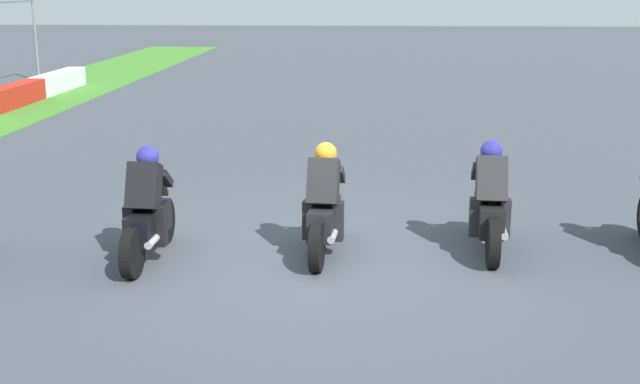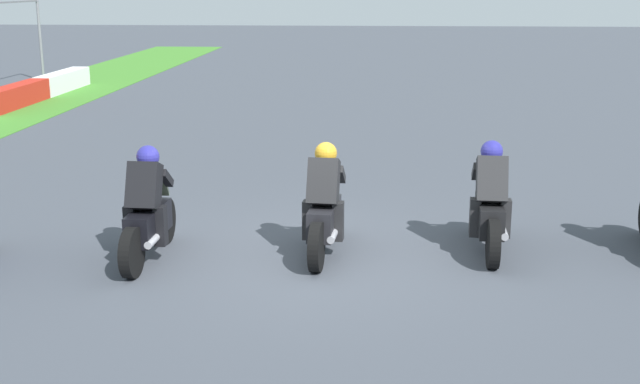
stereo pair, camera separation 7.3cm
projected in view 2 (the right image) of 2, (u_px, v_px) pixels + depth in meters
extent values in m
plane|color=#424750|center=(320.00, 257.00, 10.87)|extent=(120.00, 120.00, 0.00)
cube|color=red|center=(16.00, 96.00, 23.93)|extent=(3.61, 0.60, 0.64)
cube|color=white|center=(63.00, 81.00, 27.49)|extent=(3.61, 0.60, 0.64)
cylinder|color=slate|center=(40.00, 41.00, 29.99)|extent=(0.10, 0.10, 2.96)
cylinder|color=black|center=(484.00, 214.00, 11.75)|extent=(0.65, 0.17, 0.64)
cylinder|color=black|center=(493.00, 244.00, 10.41)|extent=(0.65, 0.17, 0.64)
cube|color=black|center=(489.00, 215.00, 11.04)|extent=(1.11, 0.37, 0.40)
ellipsoid|color=black|center=(490.00, 192.00, 11.06)|extent=(0.49, 0.32, 0.24)
cube|color=red|center=(493.00, 225.00, 10.54)|extent=(0.07, 0.16, 0.08)
cylinder|color=#A5A5AD|center=(503.00, 233.00, 10.71)|extent=(0.42, 0.12, 0.10)
cube|color=#242425|center=(492.00, 180.00, 10.81)|extent=(0.50, 0.42, 0.66)
sphere|color=navy|center=(492.00, 151.00, 10.94)|extent=(0.31, 0.31, 0.30)
cube|color=#4E5572|center=(487.00, 182.00, 11.43)|extent=(0.17, 0.27, 0.23)
cube|color=#242425|center=(475.00, 217.00, 10.94)|extent=(0.19, 0.15, 0.52)
cube|color=#242425|center=(505.00, 218.00, 10.90)|extent=(0.19, 0.15, 0.52)
cube|color=#242425|center=(476.00, 172.00, 11.19)|extent=(0.39, 0.12, 0.31)
cube|color=#242425|center=(503.00, 172.00, 11.15)|extent=(0.39, 0.12, 0.31)
cylinder|color=black|center=(332.00, 216.00, 11.63)|extent=(0.65, 0.19, 0.64)
cylinder|color=black|center=(316.00, 247.00, 10.29)|extent=(0.65, 0.19, 0.64)
cube|color=black|center=(324.00, 218.00, 10.91)|extent=(1.12, 0.41, 0.40)
ellipsoid|color=black|center=(326.00, 194.00, 10.93)|extent=(0.50, 0.34, 0.24)
cube|color=red|center=(319.00, 228.00, 10.42)|extent=(0.07, 0.16, 0.08)
cylinder|color=#A5A5AD|center=(333.00, 236.00, 10.58)|extent=(0.43, 0.13, 0.10)
cube|color=black|center=(323.00, 182.00, 10.69)|extent=(0.51, 0.44, 0.66)
sphere|color=gold|center=(326.00, 153.00, 10.81)|extent=(0.32, 0.32, 0.30)
cube|color=slate|center=(330.00, 184.00, 11.30)|extent=(0.17, 0.27, 0.23)
cube|color=black|center=(308.00, 220.00, 10.82)|extent=(0.19, 0.15, 0.52)
cube|color=black|center=(338.00, 221.00, 10.77)|extent=(0.19, 0.15, 0.52)
cube|color=black|center=(314.00, 174.00, 11.07)|extent=(0.39, 0.13, 0.31)
cube|color=black|center=(341.00, 174.00, 11.02)|extent=(0.39, 0.13, 0.31)
cylinder|color=black|center=(165.00, 221.00, 11.42)|extent=(0.64, 0.16, 0.64)
cylinder|color=black|center=(132.00, 253.00, 10.07)|extent=(0.64, 0.16, 0.64)
cube|color=black|center=(149.00, 223.00, 10.70)|extent=(1.11, 0.36, 0.40)
ellipsoid|color=black|center=(150.00, 199.00, 10.72)|extent=(0.49, 0.32, 0.24)
cube|color=red|center=(136.00, 233.00, 10.20)|extent=(0.07, 0.16, 0.08)
cylinder|color=#A5A5AD|center=(153.00, 241.00, 10.38)|extent=(0.42, 0.12, 0.10)
cube|color=black|center=(144.00, 186.00, 10.47)|extent=(0.50, 0.42, 0.66)
sphere|color=navy|center=(148.00, 157.00, 10.60)|extent=(0.31, 0.31, 0.30)
cube|color=#5B664D|center=(159.00, 188.00, 11.09)|extent=(0.16, 0.27, 0.23)
cube|color=black|center=(131.00, 225.00, 10.60)|extent=(0.18, 0.15, 0.52)
cube|color=black|center=(161.00, 226.00, 10.56)|extent=(0.18, 0.15, 0.52)
cube|color=black|center=(140.00, 177.00, 10.85)|extent=(0.39, 0.11, 0.31)
cube|color=black|center=(166.00, 178.00, 10.81)|extent=(0.39, 0.11, 0.31)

